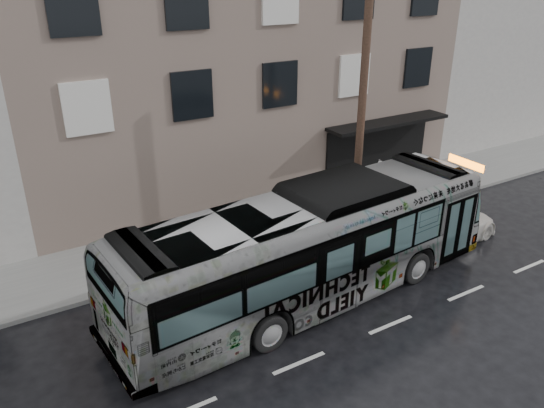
{
  "coord_description": "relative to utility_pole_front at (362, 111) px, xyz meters",
  "views": [
    {
      "loc": [
        -6.24,
        -11.57,
        9.54
      ],
      "look_at": [
        2.15,
        2.5,
        2.18
      ],
      "focal_mm": 35.0,
      "sensor_mm": 36.0,
      "label": 1
    }
  ],
  "objects": [
    {
      "name": "white_sedan",
      "position": [
        1.86,
        -3.07,
        -3.97
      ],
      "size": [
        4.93,
        2.54,
        1.37
      ],
      "primitive_type": "imported",
      "rotation": [
        0.0,
        0.0,
        1.71
      ],
      "color": "silver",
      "rests_on": "ground"
    },
    {
      "name": "sign_post",
      "position": [
        1.1,
        0.0,
        -3.3
      ],
      "size": [
        0.06,
        0.06,
        2.4
      ],
      "primitive_type": "cylinder",
      "color": "slate",
      "rests_on": "sidewalk"
    },
    {
      "name": "bus",
      "position": [
        -4.53,
        -3.39,
        -2.87
      ],
      "size": [
        12.98,
        3.96,
        3.56
      ],
      "primitive_type": "imported",
      "rotation": [
        0.0,
        0.0,
        1.65
      ],
      "color": "#B2B2B2",
      "rests_on": "ground"
    },
    {
      "name": "sidewalk",
      "position": [
        -6.5,
        1.6,
        -4.58
      ],
      "size": [
        90.0,
        3.6,
        0.15
      ],
      "primitive_type": "cube",
      "color": "gray",
      "rests_on": "ground"
    },
    {
      "name": "building_filler",
      "position": [
        17.5,
        9.4,
        1.35
      ],
      "size": [
        18.0,
        12.0,
        12.0
      ],
      "primitive_type": "cube",
      "color": "#BBB7B1",
      "rests_on": "ground"
    },
    {
      "name": "utility_pole_front",
      "position": [
        0.0,
        0.0,
        0.0
      ],
      "size": [
        0.3,
        0.3,
        9.0
      ],
      "primitive_type": "cylinder",
      "color": "#513628",
      "rests_on": "sidewalk"
    },
    {
      "name": "building_taupe",
      "position": [
        -1.5,
        9.4,
        0.85
      ],
      "size": [
        20.0,
        12.0,
        11.0
      ],
      "primitive_type": "cube",
      "color": "#7C6A5F",
      "rests_on": "ground"
    },
    {
      "name": "ground",
      "position": [
        -6.5,
        -3.3,
        -4.65
      ],
      "size": [
        120.0,
        120.0,
        0.0
      ],
      "primitive_type": "plane",
      "color": "black",
      "rests_on": "ground"
    }
  ]
}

